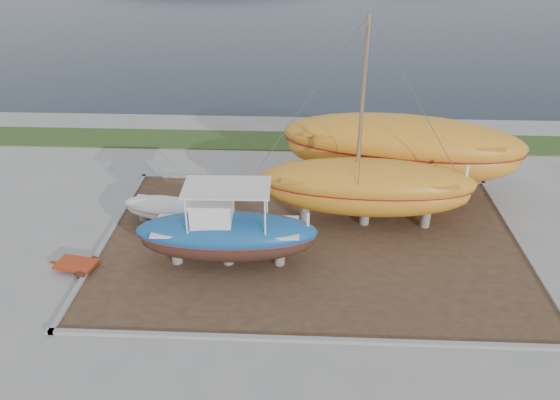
# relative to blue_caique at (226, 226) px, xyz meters

# --- Properties ---
(ground) EXTENTS (140.00, 140.00, 0.00)m
(ground) POSITION_rel_blue_caique_xyz_m (3.47, -2.30, -1.83)
(ground) COLOR gray
(ground) RESTS_ON ground
(dirt_patch) EXTENTS (18.00, 12.00, 0.06)m
(dirt_patch) POSITION_rel_blue_caique_xyz_m (3.47, 1.70, -1.80)
(dirt_patch) COLOR #422D1E
(dirt_patch) RESTS_ON ground
(curb_frame) EXTENTS (18.60, 12.60, 0.15)m
(curb_frame) POSITION_rel_blue_caique_xyz_m (3.47, 1.70, -1.76)
(curb_frame) COLOR gray
(curb_frame) RESTS_ON ground
(grass_strip) EXTENTS (44.00, 3.00, 0.08)m
(grass_strip) POSITION_rel_blue_caique_xyz_m (3.47, 13.20, -1.79)
(grass_strip) COLOR #284219
(grass_strip) RESTS_ON ground
(sea) EXTENTS (260.00, 100.00, 0.04)m
(sea) POSITION_rel_blue_caique_xyz_m (3.47, 67.70, -1.83)
(sea) COLOR black
(sea) RESTS_ON ground
(blue_caique) EXTENTS (7.40, 2.47, 3.54)m
(blue_caique) POSITION_rel_blue_caique_xyz_m (0.00, 0.00, 0.00)
(blue_caique) COLOR #175190
(blue_caique) RESTS_ON dirt_patch
(white_dinghy) EXTENTS (4.15, 2.13, 1.19)m
(white_dinghy) POSITION_rel_blue_caique_xyz_m (-3.29, 3.10, -1.18)
(white_dinghy) COLOR white
(white_dinghy) RESTS_ON dirt_patch
(orange_sailboat) EXTENTS (9.71, 3.22, 9.39)m
(orange_sailboat) POSITION_rel_blue_caique_xyz_m (5.89, 3.43, 2.92)
(orange_sailboat) COLOR orange
(orange_sailboat) RESTS_ON dirt_patch
(orange_bare_hull) EXTENTS (12.33, 5.50, 3.90)m
(orange_bare_hull) POSITION_rel_blue_caique_xyz_m (7.85, 6.83, 0.18)
(orange_bare_hull) COLOR orange
(orange_bare_hull) RESTS_ON dirt_patch
(red_trailer) EXTENTS (2.55, 1.59, 0.34)m
(red_trailer) POSITION_rel_blue_caique_xyz_m (-6.13, -0.69, -1.66)
(red_trailer) COLOR #AE3413
(red_trailer) RESTS_ON ground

